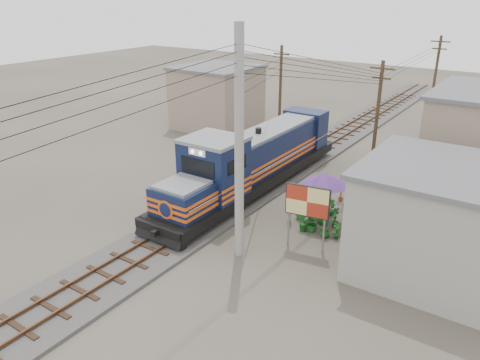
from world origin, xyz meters
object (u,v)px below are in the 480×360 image
Objects in this scene: locomotive at (253,162)px; market_umbrella at (325,179)px; billboard at (307,203)px; vendor at (351,193)px.

market_umbrella is at bearing -15.57° from locomotive.
billboard is at bearing -80.59° from market_umbrella.
market_umbrella is (5.24, -1.46, 0.61)m from locomotive.
billboard is 1.71× the size of vendor.
locomotive reaches higher than market_umbrella.
market_umbrella is (-0.49, 2.96, 0.06)m from billboard.
locomotive is 8.86× the size of vendor.
locomotive is 5.90m from vendor.
locomotive is at bearing 164.43° from market_umbrella.
billboard is 3.00m from market_umbrella.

